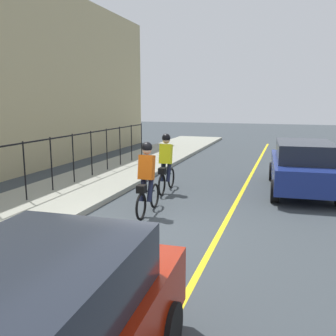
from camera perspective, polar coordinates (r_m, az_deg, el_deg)
The scene contains 7 objects.
ground_plane at distance 8.09m, azimuth -4.04°, elevation -9.96°, with size 80.00×80.00×0.00m, color #363D42.
lane_line_centre at distance 7.66m, azimuth 7.33°, elevation -11.19°, with size 36.00×0.12×0.01m, color yellow.
sidewalk at distance 9.81m, azimuth -22.88°, elevation -6.63°, with size 40.00×3.20×0.15m, color gray.
iron_fence at distance 10.56m, azimuth -21.43°, elevation 1.21°, with size 16.53×0.04×1.60m.
cyclist_lead at distance 11.30m, azimuth -0.32°, elevation 0.72°, with size 1.71×0.37×1.83m.
cyclist_follow at distance 9.08m, azimuth -3.28°, elevation -1.69°, with size 1.71×0.37×1.83m.
patrol_sedan at distance 12.10m, azimuth 20.18°, elevation 0.31°, with size 4.51×2.16×1.58m.
Camera 1 is at (-7.01, -2.90, 2.81)m, focal length 39.33 mm.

